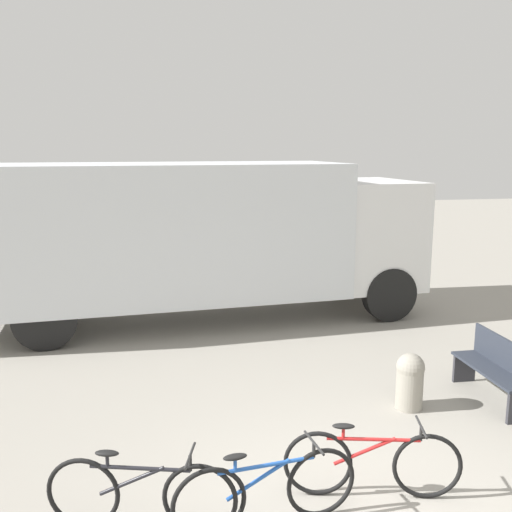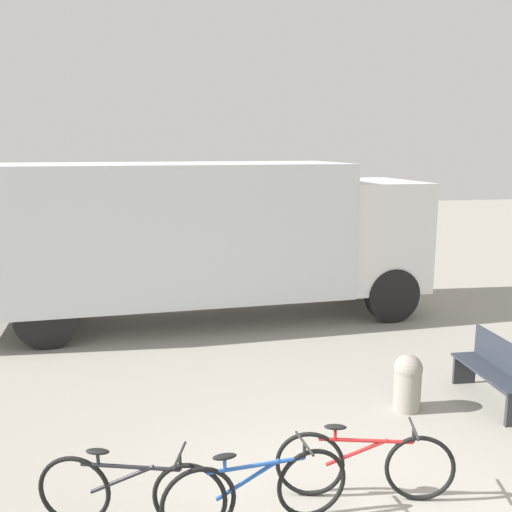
{
  "view_description": "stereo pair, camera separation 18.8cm",
  "coord_description": "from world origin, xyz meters",
  "px_view_note": "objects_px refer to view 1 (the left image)",
  "views": [
    {
      "loc": [
        -1.77,
        -4.3,
        3.42
      ],
      "look_at": [
        -0.04,
        4.52,
        1.7
      ],
      "focal_mm": 40.0,
      "sensor_mm": 36.0,
      "label": 1
    },
    {
      "loc": [
        -1.58,
        -4.34,
        3.42
      ],
      "look_at": [
        -0.04,
        4.52,
        1.7
      ],
      "focal_mm": 40.0,
      "sensor_mm": 36.0,
      "label": 2
    }
  ],
  "objects_px": {
    "park_bench": "(496,368)",
    "bicycle_near": "(140,494)",
    "delivery_truck": "(192,232)",
    "bollard_near_bench": "(410,379)",
    "bicycle_far": "(372,463)",
    "bicycle_middle": "(266,490)"
  },
  "relations": [
    {
      "from": "bicycle_near",
      "to": "bollard_near_bench",
      "type": "bearing_deg",
      "value": 43.64
    },
    {
      "from": "bicycle_far",
      "to": "bollard_near_bench",
      "type": "bearing_deg",
      "value": 68.35
    },
    {
      "from": "park_bench",
      "to": "bicycle_far",
      "type": "relative_size",
      "value": 0.84
    },
    {
      "from": "delivery_truck",
      "to": "bollard_near_bench",
      "type": "bearing_deg",
      "value": -65.34
    },
    {
      "from": "bollard_near_bench",
      "to": "delivery_truck",
      "type": "bearing_deg",
      "value": 118.38
    },
    {
      "from": "bollard_near_bench",
      "to": "park_bench",
      "type": "bearing_deg",
      "value": -0.06
    },
    {
      "from": "bicycle_near",
      "to": "bicycle_middle",
      "type": "relative_size",
      "value": 0.97
    },
    {
      "from": "delivery_truck",
      "to": "park_bench",
      "type": "relative_size",
      "value": 6.4
    },
    {
      "from": "park_bench",
      "to": "bicycle_near",
      "type": "distance_m",
      "value": 5.09
    },
    {
      "from": "bicycle_middle",
      "to": "bicycle_far",
      "type": "xyz_separation_m",
      "value": [
        1.12,
        0.25,
        0.0
      ]
    },
    {
      "from": "delivery_truck",
      "to": "bicycle_near",
      "type": "bearing_deg",
      "value": -102.82
    },
    {
      "from": "delivery_truck",
      "to": "bollard_near_bench",
      "type": "distance_m",
      "value": 5.36
    },
    {
      "from": "park_bench",
      "to": "bollard_near_bench",
      "type": "relative_size",
      "value": 1.89
    },
    {
      "from": "park_bench",
      "to": "bicycle_near",
      "type": "bearing_deg",
      "value": 112.13
    },
    {
      "from": "delivery_truck",
      "to": "bollard_near_bench",
      "type": "relative_size",
      "value": 12.08
    },
    {
      "from": "delivery_truck",
      "to": "bicycle_middle",
      "type": "xyz_separation_m",
      "value": [
        0.09,
        -6.56,
        -1.4
      ]
    },
    {
      "from": "bicycle_near",
      "to": "bicycle_far",
      "type": "bearing_deg",
      "value": 18.0
    },
    {
      "from": "bicycle_near",
      "to": "bollard_near_bench",
      "type": "relative_size",
      "value": 2.24
    },
    {
      "from": "park_bench",
      "to": "bollard_near_bench",
      "type": "distance_m",
      "value": 1.26
    },
    {
      "from": "bicycle_far",
      "to": "park_bench",
      "type": "bearing_deg",
      "value": 48.78
    },
    {
      "from": "bicycle_far",
      "to": "bicycle_near",
      "type": "bearing_deg",
      "value": -164.03
    },
    {
      "from": "park_bench",
      "to": "bicycle_middle",
      "type": "relative_size",
      "value": 0.82
    }
  ]
}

